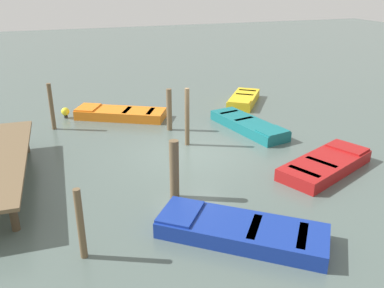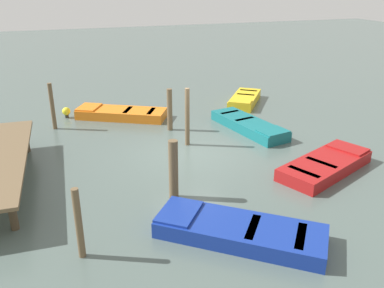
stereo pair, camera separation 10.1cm
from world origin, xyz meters
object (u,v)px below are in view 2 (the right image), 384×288
(mooring_piling_mid_left, at_px, (170,110))
(rowboat_yellow, at_px, (245,99))
(rowboat_orange, at_px, (121,113))
(marker_buoy, at_px, (66,112))
(rowboat_teal, at_px, (249,125))
(mooring_piling_far_right, at_px, (187,117))
(mooring_piling_far_left, at_px, (173,170))
(rowboat_red, at_px, (326,165))
(mooring_piling_near_right, at_px, (52,106))
(mooring_piling_center, at_px, (79,224))
(rowboat_blue, at_px, (239,230))

(mooring_piling_mid_left, bearing_deg, rowboat_yellow, -61.92)
(rowboat_orange, bearing_deg, marker_buoy, 8.64)
(rowboat_orange, distance_m, marker_buoy, 2.42)
(rowboat_teal, xyz_separation_m, marker_buoy, (4.06, 6.96, 0.07))
(rowboat_teal, bearing_deg, mooring_piling_mid_left, -121.37)
(rowboat_teal, relative_size, mooring_piling_far_right, 1.83)
(rowboat_orange, xyz_separation_m, mooring_piling_far_left, (-7.52, -0.24, 0.65))
(mooring_piling_far_left, xyz_separation_m, mooring_piling_far_right, (3.61, -1.59, 0.21))
(rowboat_red, distance_m, mooring_piling_near_right, 10.75)
(mooring_piling_mid_left, xyz_separation_m, mooring_piling_far_right, (-1.75, -0.17, 0.22))
(mooring_piling_center, bearing_deg, rowboat_yellow, -41.80)
(mooring_piling_far_left, xyz_separation_m, marker_buoy, (8.33, 2.52, -0.58))
(rowboat_yellow, relative_size, marker_buoy, 6.44)
(mooring_piling_center, relative_size, mooring_piling_mid_left, 1.00)
(rowboat_blue, height_order, mooring_piling_far_left, mooring_piling_far_left)
(rowboat_yellow, xyz_separation_m, rowboat_orange, (-0.25, 6.17, -0.00))
(mooring_piling_far_left, bearing_deg, rowboat_blue, -159.06)
(rowboat_orange, relative_size, marker_buoy, 8.37)
(rowboat_teal, distance_m, mooring_piling_far_left, 6.20)
(rowboat_orange, height_order, mooring_piling_center, mooring_piling_center)
(rowboat_teal, height_order, marker_buoy, marker_buoy)
(mooring_piling_near_right, xyz_separation_m, marker_buoy, (1.32, -0.54, -0.68))
(marker_buoy, bearing_deg, rowboat_red, -137.28)
(mooring_piling_far_right, xyz_separation_m, marker_buoy, (4.72, 4.10, -0.80))
(mooring_piling_far_left, bearing_deg, mooring_piling_mid_left, -14.77)
(rowboat_teal, bearing_deg, rowboat_blue, -39.62)
(mooring_piling_center, xyz_separation_m, marker_buoy, (10.20, -0.18, -0.57))
(rowboat_yellow, bearing_deg, mooring_piling_far_left, -1.14)
(rowboat_red, height_order, mooring_piling_center, mooring_piling_center)
(rowboat_yellow, bearing_deg, mooring_piling_center, -5.59)
(rowboat_orange, distance_m, rowboat_teal, 5.70)
(mooring_piling_far_left, bearing_deg, rowboat_yellow, -37.35)
(rowboat_orange, height_order, rowboat_red, same)
(rowboat_red, relative_size, mooring_piling_mid_left, 2.21)
(rowboat_blue, relative_size, rowboat_orange, 0.99)
(rowboat_yellow, xyz_separation_m, mooring_piling_near_right, (-0.76, 8.98, 0.74))
(mooring_piling_mid_left, distance_m, mooring_piling_far_left, 5.55)
(mooring_piling_near_right, bearing_deg, rowboat_teal, -110.05)
(rowboat_red, height_order, mooring_piling_near_right, mooring_piling_near_right)
(rowboat_red, xyz_separation_m, mooring_piling_far_left, (-0.06, 5.11, 0.65))
(rowboat_teal, bearing_deg, mooring_piling_near_right, -121.66)
(mooring_piling_near_right, bearing_deg, marker_buoy, -22.13)
(mooring_piling_mid_left, bearing_deg, mooring_piling_near_right, 69.75)
(rowboat_teal, relative_size, marker_buoy, 8.26)
(rowboat_teal, xyz_separation_m, mooring_piling_far_left, (-4.27, 4.45, 0.65))
(rowboat_orange, distance_m, mooring_piling_far_right, 4.40)
(rowboat_blue, bearing_deg, mooring_piling_far_left, -31.01)
(mooring_piling_center, height_order, mooring_piling_far_right, mooring_piling_far_right)
(rowboat_yellow, height_order, rowboat_orange, same)
(mooring_piling_mid_left, relative_size, mooring_piling_far_left, 0.99)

